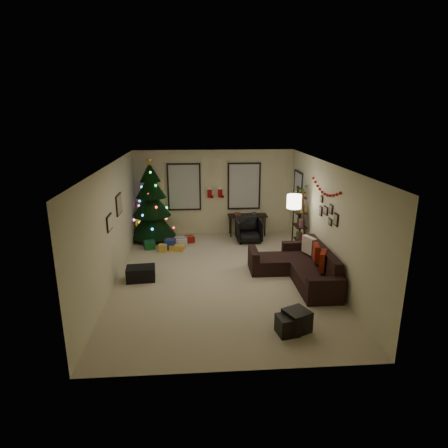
{
  "coord_description": "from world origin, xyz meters",
  "views": [
    {
      "loc": [
        -0.57,
        -8.44,
        3.81
      ],
      "look_at": [
        0.1,
        0.6,
        1.15
      ],
      "focal_mm": 30.59,
      "sensor_mm": 36.0,
      "label": 1
    }
  ],
  "objects": [
    {
      "name": "desk_chair",
      "position": [
        1.0,
        2.57,
        0.36
      ],
      "size": [
        0.71,
        0.67,
        0.71
      ],
      "primitive_type": "imported",
      "rotation": [
        0.0,
        0.0,
        0.03
      ],
      "color": "black",
      "rests_on": "floor"
    },
    {
      "name": "floor",
      "position": [
        0.0,
        0.0,
        0.0
      ],
      "size": [
        7.0,
        7.0,
        0.0
      ],
      "primitive_type": "plane",
      "color": "beige",
      "rests_on": "ground"
    },
    {
      "name": "wall_right",
      "position": [
        2.5,
        0.0,
        1.35
      ],
      "size": [
        0.0,
        7.0,
        7.0
      ],
      "primitive_type": "plane",
      "rotation": [
        1.57,
        0.0,
        -1.57
      ],
      "color": "beige",
      "rests_on": "floor"
    },
    {
      "name": "storage_bin",
      "position": [
        -1.91,
        -0.04,
        0.17
      ],
      "size": [
        0.7,
        0.5,
        0.33
      ],
      "primitive_type": "cube",
      "rotation": [
        0.0,
        0.0,
        0.08
      ],
      "color": "black",
      "rests_on": "floor"
    },
    {
      "name": "ceiling",
      "position": [
        0.0,
        0.0,
        2.7
      ],
      "size": [
        7.0,
        7.0,
        0.0
      ],
      "primitive_type": "plane",
      "rotation": [
        3.14,
        0.0,
        0.0
      ],
      "color": "white",
      "rests_on": "floor"
    },
    {
      "name": "wall_front",
      "position": [
        0.0,
        -3.5,
        1.35
      ],
      "size": [
        5.0,
        0.0,
        5.0
      ],
      "primitive_type": "plane",
      "rotation": [
        -1.57,
        0.0,
        0.0
      ],
      "color": "beige",
      "rests_on": "floor"
    },
    {
      "name": "desk",
      "position": [
        1.04,
        3.22,
        0.59
      ],
      "size": [
        1.24,
        0.44,
        0.67
      ],
      "color": "black",
      "rests_on": "floor"
    },
    {
      "name": "pillow_red_b",
      "position": [
        2.21,
        -0.22,
        0.64
      ],
      "size": [
        0.18,
        0.42,
        0.4
      ],
      "primitive_type": "cube",
      "rotation": [
        0.0,
        0.0,
        -0.19
      ],
      "color": "maroon",
      "rests_on": "sofa"
    },
    {
      "name": "potted_plant",
      "position": [
        2.3,
        1.55,
        1.81
      ],
      "size": [
        0.58,
        0.57,
        0.49
      ],
      "primitive_type": "imported",
      "rotation": [
        0.0,
        0.0,
        0.62
      ],
      "color": "#4C4C4C",
      "rests_on": "bookshelf"
    },
    {
      "name": "art_abstract",
      "position": [
        -2.48,
        -0.27,
        1.49
      ],
      "size": [
        0.04,
        0.45,
        0.35
      ],
      "color": "black",
      "rests_on": "wall_left"
    },
    {
      "name": "stocking_right",
      "position": [
        0.19,
        3.36,
        1.4
      ],
      "size": [
        0.2,
        0.05,
        0.36
      ],
      "color": "#990F0C",
      "rests_on": "wall_back"
    },
    {
      "name": "floor_lamp",
      "position": [
        1.95,
        1.02,
        1.48
      ],
      "size": [
        0.37,
        0.37,
        1.77
      ],
      "rotation": [
        0.0,
        0.0,
        0.14
      ],
      "color": "black",
      "rests_on": "floor"
    },
    {
      "name": "sofa",
      "position": [
        1.87,
        -0.22,
        0.27
      ],
      "size": [
        1.7,
        2.48,
        0.82
      ],
      "color": "black",
      "rests_on": "floor"
    },
    {
      "name": "wall_left",
      "position": [
        -2.5,
        0.0,
        1.35
      ],
      "size": [
        0.0,
        7.0,
        7.0
      ],
      "primitive_type": "plane",
      "rotation": [
        1.57,
        0.0,
        1.57
      ],
      "color": "beige",
      "rests_on": "floor"
    },
    {
      "name": "gallery",
      "position": [
        2.48,
        -0.07,
        1.57
      ],
      "size": [
        0.03,
        1.25,
        0.54
      ],
      "color": "black",
      "rests_on": "wall_right"
    },
    {
      "name": "garland",
      "position": [
        2.45,
        0.17,
        2.08
      ],
      "size": [
        0.08,
        1.9,
        0.3
      ],
      "primitive_type": null,
      "color": "#A5140C",
      "rests_on": "wall_right"
    },
    {
      "name": "stocking_left",
      "position": [
        -0.14,
        3.4,
        1.38
      ],
      "size": [
        0.2,
        0.05,
        0.36
      ],
      "color": "#990F0C",
      "rests_on": "wall_back"
    },
    {
      "name": "pillow_cream",
      "position": [
        2.21,
        0.34,
        0.63
      ],
      "size": [
        0.27,
        0.44,
        0.43
      ],
      "primitive_type": "cube",
      "rotation": [
        0.0,
        0.0,
        0.38
      ],
      "color": "beige",
      "rests_on": "sofa"
    },
    {
      "name": "ottoman_far",
      "position": [
        1.0,
        -2.54,
        0.17
      ],
      "size": [
        0.42,
        0.42,
        0.34
      ],
      "primitive_type": "cube",
      "rotation": [
        0.0,
        0.0,
        0.19
      ],
      "color": "black",
      "rests_on": "floor"
    },
    {
      "name": "art_map",
      "position": [
        -2.48,
        0.87,
        1.63
      ],
      "size": [
        0.04,
        0.6,
        0.5
      ],
      "color": "black",
      "rests_on": "wall_left"
    },
    {
      "name": "bookshelf",
      "position": [
        2.3,
        1.52,
        0.9
      ],
      "size": [
        0.3,
        0.55,
        1.87
      ],
      "color": "black",
      "rests_on": "floor"
    },
    {
      "name": "ottoman_near",
      "position": [
        1.19,
        -2.44,
        0.2
      ],
      "size": [
        0.55,
        0.55,
        0.4
      ],
      "primitive_type": "cube",
      "rotation": [
        0.0,
        0.0,
        0.43
      ],
      "color": "black",
      "rests_on": "floor"
    },
    {
      "name": "window_right_wall",
      "position": [
        2.47,
        2.55,
        1.5
      ],
      "size": [
        0.06,
        0.9,
        1.3
      ],
      "color": "#728CB2",
      "rests_on": "wall_right"
    },
    {
      "name": "wall_back",
      "position": [
        0.0,
        3.5,
        1.35
      ],
      "size": [
        5.0,
        0.0,
        5.0
      ],
      "primitive_type": "plane",
      "rotation": [
        1.57,
        0.0,
        0.0
      ],
      "color": "beige",
      "rests_on": "floor"
    },
    {
      "name": "pillow_red_a",
      "position": [
        2.21,
        -0.72,
        0.64
      ],
      "size": [
        0.28,
        0.44,
        0.43
      ],
      "primitive_type": "cube",
      "rotation": [
        0.0,
        0.0,
        -0.42
      ],
      "color": "maroon",
      "rests_on": "sofa"
    },
    {
      "name": "presents",
      "position": [
        -1.41,
        2.23,
        0.12
      ],
      "size": [
        1.5,
        1.01,
        0.3
      ],
      "rotation": [
        0.0,
        0.0,
        -0.18
      ],
      "color": "gold",
      "rests_on": "floor"
    },
    {
      "name": "christmas_tree",
      "position": [
        -1.94,
        2.98,
        1.08
      ],
      "size": [
        1.4,
        1.4,
        2.61
      ],
      "rotation": [
        0.0,
        0.0,
        -0.41
      ],
      "color": "black",
      "rests_on": "floor"
    },
    {
      "name": "window_back_right",
      "position": [
        0.95,
        3.47,
        1.55
      ],
      "size": [
        1.05,
        0.06,
        1.5
      ],
      "color": "#728CB2",
      "rests_on": "wall_back"
    },
    {
      "name": "window_back_left",
      "position": [
        -0.95,
        3.47,
        1.55
      ],
      "size": [
        1.05,
        0.06,
        1.5
      ],
      "color": "#728CB2",
      "rests_on": "wall_back"
    }
  ]
}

